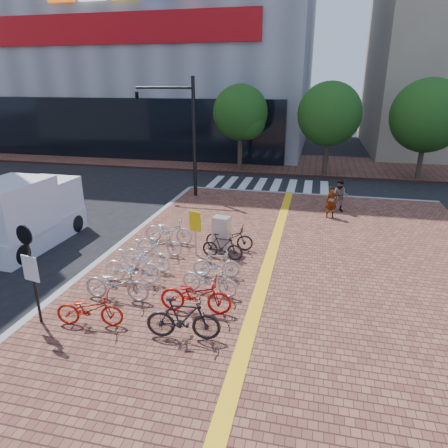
% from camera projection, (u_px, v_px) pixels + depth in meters
% --- Properties ---
extents(ground, '(120.00, 120.00, 0.00)m').
position_uv_depth(ground, '(197.00, 291.00, 12.57)').
color(ground, black).
rests_on(ground, ground).
extents(sidewalk, '(14.00, 34.00, 0.15)m').
position_uv_depth(sidewalk, '(274.00, 437.00, 7.32)').
color(sidewalk, brown).
rests_on(sidewalk, ground).
extents(tactile_strip, '(0.40, 34.00, 0.01)m').
position_uv_depth(tactile_strip, '(222.00, 423.00, 7.51)').
color(tactile_strip, yellow).
rests_on(tactile_strip, sidewalk).
extents(kerb_north, '(14.00, 0.25, 0.15)m').
position_uv_depth(kerb_north, '(307.00, 195.00, 22.92)').
color(kerb_north, gray).
rests_on(kerb_north, ground).
extents(far_sidewalk, '(70.00, 8.00, 0.15)m').
position_uv_depth(far_sidewalk, '(273.00, 163.00, 31.81)').
color(far_sidewalk, brown).
rests_on(far_sidewalk, ground).
extents(department_store, '(36.00, 24.27, 28.00)m').
position_uv_depth(department_store, '(133.00, 1.00, 40.57)').
color(department_store, gray).
rests_on(department_store, ground).
extents(crosswalk, '(7.50, 4.00, 0.01)m').
position_uv_depth(crosswalk, '(268.00, 185.00, 25.31)').
color(crosswalk, silver).
rests_on(crosswalk, ground).
extents(street_trees, '(16.20, 4.60, 6.35)m').
position_uv_depth(street_trees, '(346.00, 116.00, 26.13)').
color(street_trees, '#38281E').
rests_on(street_trees, far_sidewalk).
extents(bike_0, '(1.85, 0.90, 0.93)m').
position_uv_depth(bike_0, '(90.00, 309.00, 10.41)').
color(bike_0, '#B6190D').
rests_on(bike_0, sidewalk).
extents(bike_1, '(2.00, 0.77, 1.03)m').
position_uv_depth(bike_1, '(117.00, 284.00, 11.64)').
color(bike_1, '#A5A5A9').
rests_on(bike_1, sidewalk).
extents(bike_2, '(1.92, 0.66, 1.13)m').
position_uv_depth(bike_2, '(132.00, 266.00, 12.61)').
color(bike_2, white).
rests_on(bike_2, sidewalk).
extents(bike_3, '(1.84, 0.70, 1.08)m').
position_uv_depth(bike_3, '(146.00, 255.00, 13.48)').
color(bike_3, white).
rests_on(bike_3, sidewalk).
extents(bike_4, '(1.74, 0.65, 0.90)m').
position_uv_depth(bike_4, '(160.00, 243.00, 14.71)').
color(bike_4, '#BCBCC1').
rests_on(bike_4, sidewalk).
extents(bike_5, '(1.96, 0.69, 1.03)m').
position_uv_depth(bike_5, '(169.00, 230.00, 15.79)').
color(bike_5, silver).
rests_on(bike_5, sidewalk).
extents(bike_6, '(1.92, 0.75, 1.13)m').
position_uv_depth(bike_6, '(183.00, 319.00, 9.83)').
color(bike_6, black).
rests_on(bike_6, sidewalk).
extents(bike_7, '(2.05, 0.84, 1.06)m').
position_uv_depth(bike_7, '(196.00, 295.00, 10.99)').
color(bike_7, '#BA0F0D').
rests_on(bike_7, sidewalk).
extents(bike_8, '(1.88, 0.90, 0.95)m').
position_uv_depth(bike_8, '(209.00, 279.00, 11.98)').
color(bike_8, silver).
rests_on(bike_8, sidewalk).
extents(bike_9, '(1.61, 0.68, 0.94)m').
position_uv_depth(bike_9, '(216.00, 264.00, 13.00)').
color(bike_9, silver).
rests_on(bike_9, sidewalk).
extents(bike_10, '(1.59, 0.62, 0.93)m').
position_uv_depth(bike_10, '(222.00, 246.00, 14.38)').
color(bike_10, black).
rests_on(bike_10, sidewalk).
extents(bike_11, '(1.84, 0.69, 0.96)m').
position_uv_depth(bike_11, '(229.00, 237.00, 15.18)').
color(bike_11, black).
rests_on(bike_11, sidewalk).
extents(pedestrian_a, '(0.62, 0.48, 1.49)m').
position_uv_depth(pedestrian_a, '(331.00, 202.00, 18.67)').
color(pedestrian_a, gray).
rests_on(pedestrian_a, sidewalk).
extents(pedestrian_b, '(0.86, 0.73, 1.59)m').
position_uv_depth(pedestrian_b, '(340.00, 196.00, 19.53)').
color(pedestrian_b, '#484C5B').
rests_on(pedestrian_b, sidewalk).
extents(utility_box, '(0.68, 0.55, 1.34)m').
position_uv_depth(utility_box, '(221.00, 234.00, 15.00)').
color(utility_box, silver).
rests_on(utility_box, sidewalk).
extents(yellow_sign, '(0.46, 0.17, 1.71)m').
position_uv_depth(yellow_sign, '(195.00, 225.00, 14.38)').
color(yellow_sign, '#B7B7BC').
rests_on(yellow_sign, sidewalk).
extents(notice_sign, '(0.51, 0.17, 2.77)m').
position_uv_depth(notice_sign, '(30.00, 263.00, 10.08)').
color(notice_sign, black).
rests_on(notice_sign, sidewalk).
extents(traffic_light_pole, '(3.41, 1.32, 6.35)m').
position_uv_depth(traffic_light_pole, '(168.00, 115.00, 21.42)').
color(traffic_light_pole, black).
rests_on(traffic_light_pole, sidewalk).
extents(box_truck, '(2.17, 4.82, 2.77)m').
position_uv_depth(box_truck, '(26.00, 214.00, 15.68)').
color(box_truck, white).
rests_on(box_truck, ground).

